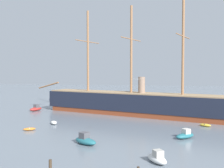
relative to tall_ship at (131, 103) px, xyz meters
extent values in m
cube|color=brown|center=(0.00, 0.00, -2.56)|extent=(48.50, 22.10, 1.27)
cube|color=black|center=(0.00, 0.00, 0.34)|extent=(50.52, 23.02, 4.52)
ellipsoid|color=black|center=(-22.15, 7.27, -0.30)|extent=(10.80, 9.34, 5.79)
ellipsoid|color=black|center=(22.15, -7.27, -0.30)|extent=(10.80, 9.34, 5.79)
cube|color=#9E7F5B|center=(0.00, 0.00, 2.73)|extent=(49.37, 22.13, 0.27)
cylinder|color=#936642|center=(-13.24, 4.35, 14.36)|extent=(0.63, 0.63, 23.53)
cylinder|color=#936642|center=(-13.24, 4.35, 17.19)|extent=(4.03, 11.64, 0.25)
cylinder|color=#936642|center=(0.00, 0.00, 14.36)|extent=(0.63, 0.63, 23.53)
cylinder|color=#936642|center=(0.00, 0.00, 17.19)|extent=(4.03, 11.64, 0.25)
cylinder|color=#936642|center=(13.24, -4.35, 14.36)|extent=(0.63, 0.63, 23.53)
cylinder|color=#936642|center=(13.24, -4.35, 17.19)|extent=(4.03, 11.64, 0.25)
cylinder|color=#936642|center=(-27.56, 9.04, 4.06)|extent=(7.75, 2.93, 2.41)
cylinder|color=gray|center=(2.89, -0.95, 4.86)|extent=(1.81, 1.81, 4.52)
ellipsoid|color=silver|center=(7.96, -39.08, -2.72)|extent=(3.54, 4.37, 0.95)
cube|color=#B2ADA3|center=(8.10, -39.33, -1.96)|extent=(1.58, 1.63, 0.95)
ellipsoid|color=#236670|center=(-3.71, -32.03, -2.66)|extent=(4.86, 4.14, 1.07)
cube|color=#4C4C51|center=(-3.97, -31.85, -1.81)|extent=(1.85, 1.81, 1.07)
ellipsoid|color=orange|center=(-17.70, -23.79, -2.91)|extent=(2.62, 2.20, 0.57)
cube|color=#B2ADA3|center=(-17.70, -23.79, -2.69)|extent=(0.67, 0.88, 0.09)
ellipsoid|color=#236670|center=(12.48, -25.01, -2.72)|extent=(4.11, 4.03, 0.95)
cube|color=beige|center=(12.68, -24.81, -1.96)|extent=(1.66, 1.65, 0.95)
ellipsoid|color=silver|center=(-15.45, -16.60, -2.84)|extent=(2.63, 3.20, 0.70)
cube|color=#B2ADA3|center=(-15.45, -16.60, -2.58)|extent=(1.08, 0.79, 0.11)
ellipsoid|color=gold|center=(17.54, -13.13, -2.90)|extent=(2.72, 2.28, 0.60)
cube|color=#4C4C51|center=(17.54, -13.13, -2.67)|extent=(0.69, 0.91, 0.09)
ellipsoid|color=#B22D28|center=(-28.78, 2.22, -2.67)|extent=(3.27, 4.85, 1.05)
cube|color=#4C4C51|center=(-28.68, 2.51, -1.83)|extent=(1.61, 1.70, 1.05)
ellipsoid|color=silver|center=(4.42, -29.39, 7.40)|extent=(0.13, 0.33, 0.11)
sphere|color=silver|center=(4.43, -29.59, 7.41)|extent=(0.09, 0.09, 0.09)
cube|color=#ADA89E|center=(4.79, -29.37, 7.42)|extent=(0.62, 0.15, 0.13)
cube|color=#ADA89E|center=(4.06, -29.41, 7.42)|extent=(0.62, 0.15, 0.13)
camera|label=1|loc=(8.83, -76.00, 8.84)|focal=45.44mm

